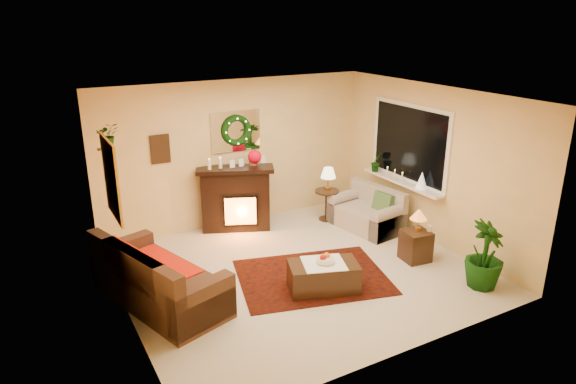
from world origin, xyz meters
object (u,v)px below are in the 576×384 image
sofa (159,273)px  coffee_table (323,276)px  fireplace (236,200)px  end_table_square (416,244)px  loveseat (366,206)px  side_table_round (327,203)px

sofa → coffee_table: bearing=-38.1°
fireplace → end_table_square: bearing=-28.8°
sofa → coffee_table: 2.21m
loveseat → side_table_round: 0.78m
fireplace → coffee_table: 2.59m
side_table_round → end_table_square: side_table_round is taller
end_table_square → coffee_table: 1.75m
sofa → end_table_square: size_ratio=4.21×
sofa → loveseat: (3.90, 0.69, -0.01)m
coffee_table → fireplace: bearing=113.8°
end_table_square → coffee_table: (-1.75, -0.07, -0.06)m
sofa → end_table_square: (3.81, -0.70, -0.16)m
sofa → fireplace: fireplace is taller
side_table_round → coffee_table: (-1.45, -2.14, -0.12)m
loveseat → end_table_square: (-0.09, -1.39, -0.15)m
sofa → fireplace: (1.87, 1.78, 0.12)m
fireplace → sofa: bearing=-113.1°
sofa → end_table_square: 3.88m
end_table_square → coffee_table: bearing=-177.5°
loveseat → sofa: bearing=-178.3°
loveseat → coffee_table: size_ratio=1.35×
fireplace → loveseat: 2.31m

